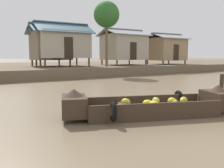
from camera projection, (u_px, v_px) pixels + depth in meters
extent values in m
plane|color=#726047|center=(91.00, 91.00, 11.69)|extent=(300.00, 300.00, 0.00)
cube|color=brown|center=(25.00, 69.00, 25.11)|extent=(160.00, 20.00, 0.79)
cube|color=#3D2D21|center=(150.00, 113.00, 6.96)|extent=(4.03, 2.53, 0.12)
cube|color=#3D2D21|center=(144.00, 101.00, 7.52)|extent=(3.61, 1.38, 0.37)
cube|color=#3D2D21|center=(158.00, 110.00, 6.33)|extent=(3.61, 1.38, 0.37)
cube|color=#3D2D21|center=(217.00, 100.00, 7.36)|extent=(1.00, 1.26, 0.53)
cone|color=#3D2D21|center=(218.00, 88.00, 7.32)|extent=(0.72, 0.72, 0.20)
cube|color=#3D2D21|center=(74.00, 106.00, 6.47)|extent=(1.00, 1.26, 0.53)
cone|color=#3D2D21|center=(74.00, 93.00, 6.43)|extent=(0.72, 0.72, 0.20)
cube|color=#3D2D21|center=(124.00, 106.00, 6.76)|extent=(0.59, 1.16, 0.05)
torus|color=black|center=(178.00, 98.00, 7.88)|extent=(0.29, 0.53, 0.52)
torus|color=black|center=(113.00, 112.00, 5.96)|extent=(0.29, 0.53, 0.52)
ellipsoid|color=yellow|center=(147.00, 103.00, 6.73)|extent=(0.35, 0.33, 0.20)
ellipsoid|color=yellow|center=(154.00, 105.00, 6.58)|extent=(0.30, 0.33, 0.25)
ellipsoid|color=gold|center=(126.00, 102.00, 7.10)|extent=(0.33, 0.37, 0.23)
ellipsoid|color=gold|center=(184.00, 101.00, 7.16)|extent=(0.39, 0.36, 0.24)
ellipsoid|color=yellow|center=(172.00, 101.00, 6.98)|extent=(0.31, 0.33, 0.23)
ellipsoid|color=gold|center=(174.00, 102.00, 6.96)|extent=(0.30, 0.37, 0.18)
ellipsoid|color=yellow|center=(119.00, 108.00, 6.41)|extent=(0.34, 0.30, 0.21)
ellipsoid|color=yellow|center=(156.00, 101.00, 6.96)|extent=(0.21, 0.25, 0.21)
cylinder|color=#4C3826|center=(40.00, 64.00, 19.94)|extent=(0.16, 0.16, 0.61)
cylinder|color=#4C3826|center=(70.00, 63.00, 21.34)|extent=(0.16, 0.16, 0.61)
cylinder|color=#4C3826|center=(32.00, 63.00, 22.52)|extent=(0.16, 0.16, 0.61)
cylinder|color=#4C3826|center=(59.00, 62.00, 23.92)|extent=(0.16, 0.16, 0.61)
cube|color=#7A6B56|center=(50.00, 46.00, 21.74)|extent=(3.10, 3.45, 2.59)
cube|color=#2D2319|center=(56.00, 50.00, 20.31)|extent=(0.80, 0.04, 1.80)
cube|color=slate|center=(52.00, 28.00, 20.82)|extent=(3.80, 2.22, 0.98)
cube|color=slate|center=(47.00, 30.00, 22.28)|extent=(3.80, 2.22, 0.98)
cylinder|color=#4C3826|center=(45.00, 63.00, 19.40)|extent=(0.16, 0.16, 0.78)
cylinder|color=#4C3826|center=(89.00, 62.00, 21.51)|extent=(0.16, 0.16, 0.78)
cylinder|color=#4C3826|center=(36.00, 62.00, 21.84)|extent=(0.16, 0.16, 0.78)
cylinder|color=#4C3826|center=(77.00, 62.00, 23.95)|extent=(0.16, 0.16, 0.78)
cube|color=#B2A893|center=(62.00, 45.00, 21.48)|extent=(4.47, 3.28, 2.40)
cube|color=#2D2319|center=(69.00, 48.00, 20.11)|extent=(0.80, 0.04, 1.80)
cube|color=slate|center=(65.00, 27.00, 20.61)|extent=(5.17, 2.13, 1.09)
cube|color=slate|center=(59.00, 29.00, 22.00)|extent=(5.17, 2.13, 1.09)
cylinder|color=#4C3826|center=(117.00, 63.00, 23.12)|extent=(0.16, 0.16, 0.55)
cylinder|color=#4C3826|center=(146.00, 62.00, 25.05)|extent=(0.16, 0.16, 0.55)
cylinder|color=#4C3826|center=(102.00, 62.00, 25.70)|extent=(0.16, 0.16, 0.55)
cylinder|color=#4C3826|center=(129.00, 62.00, 27.63)|extent=(0.16, 0.16, 0.55)
cube|color=#B2A893|center=(124.00, 47.00, 25.18)|extent=(4.11, 3.45, 2.67)
cube|color=#2D2319|center=(133.00, 51.00, 23.76)|extent=(0.80, 0.04, 1.80)
cube|color=#9399A0|center=(129.00, 32.00, 24.26)|extent=(4.81, 2.23, 0.80)
cube|color=#9399A0|center=(119.00, 33.00, 25.72)|extent=(4.81, 2.23, 0.80)
cylinder|color=#4C3826|center=(163.00, 63.00, 25.68)|extent=(0.16, 0.16, 0.45)
cylinder|color=#4C3826|center=(185.00, 62.00, 27.50)|extent=(0.16, 0.16, 0.45)
cylinder|color=#4C3826|center=(147.00, 62.00, 27.93)|extent=(0.16, 0.16, 0.45)
cylinder|color=#4C3826|center=(169.00, 62.00, 29.75)|extent=(0.16, 0.16, 0.45)
cube|color=#9E8460|center=(166.00, 49.00, 27.53)|extent=(3.91, 3.06, 2.57)
cube|color=#2D2319|center=(176.00, 53.00, 26.27)|extent=(0.80, 0.04, 1.80)
cube|color=#9399A0|center=(172.00, 36.00, 26.70)|extent=(4.61, 2.03, 0.73)
cube|color=#9399A0|center=(162.00, 37.00, 28.00)|extent=(4.61, 2.03, 0.73)
cylinder|color=brown|center=(107.00, 43.00, 21.20)|extent=(0.24, 0.24, 4.27)
sphere|color=#2D6628|center=(107.00, 14.00, 20.90)|extent=(2.33, 2.33, 2.33)
cylinder|color=#423323|center=(221.00, 90.00, 8.10)|extent=(0.14, 0.14, 1.14)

